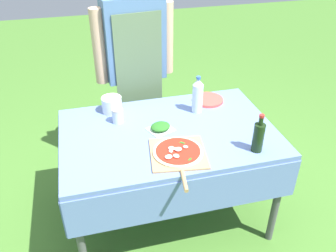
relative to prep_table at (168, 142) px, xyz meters
name	(u,v)px	position (x,y,z in m)	size (l,w,h in m)	color
ground_plane	(168,214)	(0.00, 0.00, -0.71)	(12.00, 12.00, 0.00)	#477A2D
prep_table	(168,142)	(0.00, 0.00, 0.00)	(1.46, 0.96, 0.80)	#607AB7
person_cook	(135,59)	(-0.09, 0.74, 0.32)	(0.65, 0.26, 1.75)	#4C4C51
pizza_on_peel	(178,153)	(-0.01, -0.27, 0.10)	(0.38, 0.53, 0.05)	tan
oil_bottle	(258,137)	(0.48, -0.35, 0.19)	(0.07, 0.07, 0.26)	black
water_bottle	(198,95)	(0.27, 0.20, 0.22)	(0.08, 0.08, 0.28)	silver
herb_container	(160,127)	(-0.05, 0.03, 0.11)	(0.20, 0.19, 0.05)	silver
mixing_tub	(112,105)	(-0.33, 0.36, 0.15)	(0.15, 0.15, 0.12)	silver
plate_stack	(208,100)	(0.40, 0.33, 0.10)	(0.24, 0.24, 0.02)	#DB4C42
sauce_jar	(118,116)	(-0.31, 0.20, 0.14)	(0.08, 0.08, 0.11)	silver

